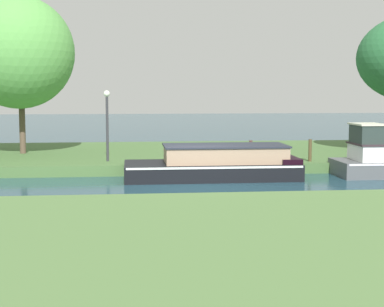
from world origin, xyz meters
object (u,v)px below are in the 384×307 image
object	(u,v)px
black_narrowboat	(217,164)
mooring_post_far	(251,151)
willow_tree_centre	(18,52)
lamp_post	(107,116)
mooring_post_near	(310,150)

from	to	relation	value
black_narrowboat	mooring_post_far	bearing A→B (deg)	42.51
black_narrowboat	willow_tree_centre	distance (m)	10.15
willow_tree_centre	lamp_post	size ratio (longest dim) A/B	2.45
mooring_post_near	mooring_post_far	xyz separation A→B (m)	(-2.32, 0.00, -0.01)
black_narrowboat	mooring_post_near	distance (m)	4.07
black_narrowboat	mooring_post_near	xyz separation A→B (m)	(3.82, 1.37, 0.31)
mooring_post_near	mooring_post_far	distance (m)	2.32
black_narrowboat	willow_tree_centre	bearing A→B (deg)	146.67
lamp_post	willow_tree_centre	bearing A→B (deg)	142.83
willow_tree_centre	mooring_post_near	size ratio (longest dim) A/B	7.82
mooring_post_near	mooring_post_far	world-z (taller)	mooring_post_near
mooring_post_near	lamp_post	bearing A→B (deg)	173.81
lamp_post	mooring_post_far	bearing A→B (deg)	-8.80
willow_tree_centre	mooring_post_near	distance (m)	12.73
mooring_post_near	mooring_post_far	bearing A→B (deg)	180.00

